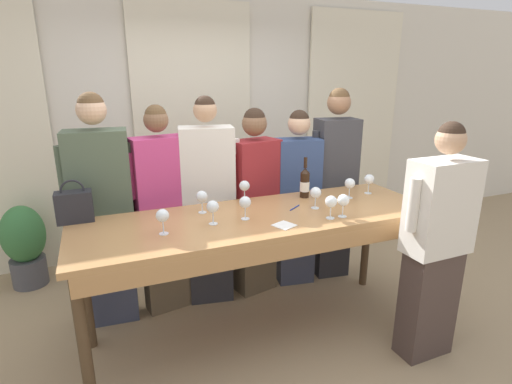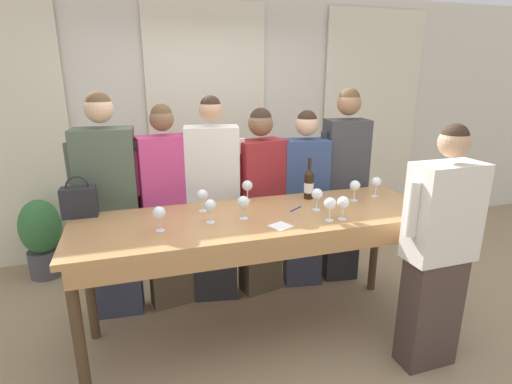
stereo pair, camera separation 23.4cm
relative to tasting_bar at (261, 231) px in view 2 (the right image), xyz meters
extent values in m
plane|color=tan|center=(0.00, 0.03, -0.88)|extent=(18.00, 18.00, 0.00)
cube|color=silver|center=(0.00, 1.98, 0.52)|extent=(12.00, 0.06, 2.80)
cube|color=#EFE5C6|center=(0.00, 1.91, 0.46)|extent=(1.30, 0.03, 2.69)
cube|color=#EFE5C6|center=(2.07, 1.91, 0.46)|extent=(1.30, 0.03, 2.69)
cube|color=#B27F4C|center=(0.00, 0.03, 0.08)|extent=(2.59, 0.83, 0.04)
cube|color=#B27F4C|center=(0.00, -0.37, 0.00)|extent=(2.49, 0.03, 0.12)
cylinder|color=#4C3823|center=(-1.22, -0.31, -0.41)|extent=(0.07, 0.07, 0.95)
cylinder|color=#4C3823|center=(1.22, -0.31, -0.41)|extent=(0.07, 0.07, 0.95)
cylinder|color=#4C3823|center=(-1.22, 0.37, -0.41)|extent=(0.07, 0.07, 0.95)
cylinder|color=#4C3823|center=(1.22, 0.37, -0.41)|extent=(0.07, 0.07, 0.95)
cylinder|color=black|center=(0.50, 0.30, 0.21)|extent=(0.07, 0.07, 0.20)
cone|color=black|center=(0.50, 0.30, 0.33)|extent=(0.07, 0.07, 0.04)
cylinder|color=black|center=(0.50, 0.30, 0.39)|extent=(0.03, 0.03, 0.09)
cylinder|color=white|center=(0.50, 0.30, 0.20)|extent=(0.08, 0.08, 0.08)
cube|color=#232328|center=(-1.22, 0.39, 0.21)|extent=(0.23, 0.13, 0.21)
torus|color=#232328|center=(-1.22, 0.39, 0.32)|extent=(0.15, 0.01, 0.15)
cylinder|color=white|center=(-0.36, -0.01, 0.11)|extent=(0.06, 0.06, 0.00)
cylinder|color=white|center=(-0.36, -0.01, 0.15)|extent=(0.01, 0.01, 0.08)
sphere|color=white|center=(-0.36, -0.01, 0.23)|extent=(0.08, 0.08, 0.08)
sphere|color=maroon|center=(-0.36, -0.01, 0.22)|extent=(0.05, 0.05, 0.05)
cylinder|color=white|center=(-0.13, 0.00, 0.11)|extent=(0.06, 0.06, 0.00)
cylinder|color=white|center=(-0.13, 0.00, 0.15)|extent=(0.01, 0.01, 0.08)
sphere|color=white|center=(-0.13, 0.00, 0.23)|extent=(0.08, 0.08, 0.08)
cylinder|color=white|center=(0.43, -0.21, 0.11)|extent=(0.06, 0.06, 0.00)
cylinder|color=white|center=(0.43, -0.21, 0.15)|extent=(0.01, 0.01, 0.08)
sphere|color=white|center=(0.43, -0.21, 0.23)|extent=(0.08, 0.08, 0.08)
cylinder|color=white|center=(0.82, 0.14, 0.11)|extent=(0.06, 0.06, 0.00)
cylinder|color=white|center=(0.82, 0.14, 0.15)|extent=(0.01, 0.01, 0.08)
sphere|color=white|center=(0.82, 0.14, 0.23)|extent=(0.08, 0.08, 0.08)
sphere|color=maroon|center=(0.82, 0.14, 0.22)|extent=(0.05, 0.05, 0.05)
cylinder|color=white|center=(0.53, -0.22, 0.11)|extent=(0.06, 0.06, 0.00)
cylinder|color=white|center=(0.53, -0.22, 0.15)|extent=(0.01, 0.01, 0.08)
sphere|color=white|center=(0.53, -0.22, 0.23)|extent=(0.08, 0.08, 0.08)
cylinder|color=white|center=(-0.70, -0.06, 0.11)|extent=(0.06, 0.06, 0.00)
cylinder|color=white|center=(-0.70, -0.06, 0.15)|extent=(0.01, 0.01, 0.08)
sphere|color=white|center=(-0.70, -0.06, 0.23)|extent=(0.08, 0.08, 0.08)
cylinder|color=white|center=(0.44, 0.02, 0.11)|extent=(0.06, 0.06, 0.00)
cylinder|color=white|center=(0.44, 0.02, 0.15)|extent=(0.01, 0.01, 0.08)
sphere|color=white|center=(0.44, 0.02, 0.23)|extent=(0.08, 0.08, 0.08)
sphere|color=maroon|center=(0.44, 0.02, 0.22)|extent=(0.05, 0.05, 0.05)
cylinder|color=white|center=(0.01, 0.39, 0.11)|extent=(0.06, 0.06, 0.00)
cylinder|color=white|center=(0.01, 0.39, 0.15)|extent=(0.01, 0.01, 0.08)
sphere|color=white|center=(0.01, 0.39, 0.23)|extent=(0.08, 0.08, 0.08)
cylinder|color=white|center=(-0.37, 0.24, 0.11)|extent=(0.06, 0.06, 0.00)
cylinder|color=white|center=(-0.37, 0.24, 0.15)|extent=(0.01, 0.01, 0.08)
sphere|color=white|center=(-0.37, 0.24, 0.23)|extent=(0.08, 0.08, 0.08)
cylinder|color=white|center=(1.05, 0.18, 0.11)|extent=(0.06, 0.06, 0.00)
cylinder|color=white|center=(1.05, 0.18, 0.15)|extent=(0.01, 0.01, 0.08)
sphere|color=white|center=(1.05, 0.18, 0.23)|extent=(0.08, 0.08, 0.08)
cube|color=white|center=(0.07, -0.22, 0.11)|extent=(0.17, 0.17, 0.00)
cylinder|color=#193399|center=(0.30, 0.08, 0.11)|extent=(0.12, 0.09, 0.01)
cube|color=#383D51|center=(-1.04, 0.69, -0.45)|extent=(0.40, 0.25, 0.87)
cube|color=#4C5B47|center=(-1.04, 0.69, 0.34)|extent=(0.47, 0.29, 0.69)
sphere|color=#DBAD89|center=(-1.04, 0.69, 0.82)|extent=(0.21, 0.21, 0.21)
sphere|color=brown|center=(-1.04, 0.69, 0.86)|extent=(0.19, 0.19, 0.19)
cylinder|color=#4C5B47|center=(-0.79, 0.67, 0.39)|extent=(0.07, 0.07, 0.38)
cylinder|color=#4C5B47|center=(-1.29, 0.71, 0.39)|extent=(0.07, 0.07, 0.38)
cube|color=brown|center=(-0.59, 0.69, -0.47)|extent=(0.39, 0.24, 0.83)
cube|color=#C63D7A|center=(-0.59, 0.69, 0.28)|extent=(0.46, 0.28, 0.66)
sphere|color=brown|center=(-0.59, 0.69, 0.74)|extent=(0.19, 0.19, 0.19)
sphere|color=brown|center=(-0.59, 0.69, 0.77)|extent=(0.17, 0.17, 0.17)
cylinder|color=#C63D7A|center=(-0.36, 0.73, 0.33)|extent=(0.08, 0.08, 0.36)
cylinder|color=#C63D7A|center=(-0.82, 0.65, 0.33)|extent=(0.08, 0.08, 0.36)
cube|color=#28282D|center=(-0.20, 0.69, -0.45)|extent=(0.41, 0.28, 0.86)
cube|color=silver|center=(-0.20, 0.69, 0.32)|extent=(0.48, 0.32, 0.68)
sphere|color=tan|center=(-0.20, 0.69, 0.79)|extent=(0.19, 0.19, 0.19)
sphere|color=#332319|center=(-0.20, 0.69, 0.83)|extent=(0.17, 0.17, 0.17)
cylinder|color=silver|center=(0.03, 0.64, 0.37)|extent=(0.08, 0.08, 0.38)
cylinder|color=silver|center=(-0.44, 0.73, 0.37)|extent=(0.08, 0.08, 0.38)
cube|color=brown|center=(0.22, 0.69, -0.49)|extent=(0.39, 0.29, 0.79)
cube|color=maroon|center=(0.22, 0.69, 0.22)|extent=(0.46, 0.34, 0.63)
sphere|color=brown|center=(0.22, 0.69, 0.67)|extent=(0.21, 0.21, 0.21)
sphere|color=#332319|center=(0.22, 0.69, 0.71)|extent=(0.19, 0.19, 0.19)
cylinder|color=maroon|center=(0.44, 0.74, 0.27)|extent=(0.08, 0.08, 0.34)
cylinder|color=maroon|center=(0.00, 0.64, 0.27)|extent=(0.08, 0.08, 0.34)
cube|color=#383D51|center=(0.64, 0.69, -0.49)|extent=(0.36, 0.25, 0.78)
cube|color=#334775|center=(0.64, 0.69, 0.21)|extent=(0.43, 0.29, 0.62)
sphere|color=#DBAD89|center=(0.64, 0.69, 0.65)|extent=(0.20, 0.20, 0.20)
sphere|color=#332319|center=(0.64, 0.69, 0.68)|extent=(0.18, 0.18, 0.18)
cylinder|color=#334775|center=(0.86, 0.65, 0.25)|extent=(0.08, 0.08, 0.34)
cylinder|color=#334775|center=(0.43, 0.72, 0.25)|extent=(0.08, 0.08, 0.34)
cube|color=#28282D|center=(1.04, 0.69, -0.45)|extent=(0.35, 0.26, 0.87)
cube|color=#3D3D42|center=(1.04, 0.69, 0.33)|extent=(0.41, 0.30, 0.69)
sphere|color=#9E7051|center=(1.04, 0.69, 0.82)|extent=(0.21, 0.21, 0.21)
sphere|color=brown|center=(1.04, 0.69, 0.86)|extent=(0.19, 0.19, 0.19)
cylinder|color=#3D3D42|center=(1.25, 0.66, 0.38)|extent=(0.08, 0.08, 0.38)
cylinder|color=#3D3D42|center=(0.84, 0.71, 0.38)|extent=(0.08, 0.08, 0.38)
cube|color=#473833|center=(1.02, -0.60, -0.48)|extent=(0.38, 0.21, 0.80)
cube|color=silver|center=(1.02, -0.60, 0.24)|extent=(0.45, 0.25, 0.63)
sphere|color=tan|center=(1.02, -0.60, 0.68)|extent=(0.19, 0.19, 0.19)
sphere|color=#332319|center=(1.02, -0.60, 0.71)|extent=(0.17, 0.17, 0.17)
cylinder|color=silver|center=(0.78, -0.61, 0.28)|extent=(0.07, 0.07, 0.35)
cylinder|color=silver|center=(1.27, -0.60, 0.28)|extent=(0.07, 0.07, 0.35)
cylinder|color=#4C4C51|center=(-1.76, 1.57, -0.75)|extent=(0.31, 0.31, 0.27)
ellipsoid|color=#38753D|center=(-1.76, 1.57, -0.36)|extent=(0.39, 0.39, 0.55)
camera|label=1|loc=(-1.04, -2.44, 1.08)|focal=28.00mm
camera|label=2|loc=(-0.82, -2.52, 1.08)|focal=28.00mm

